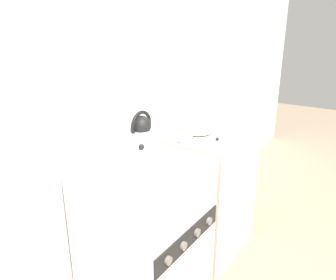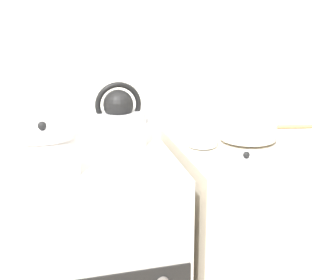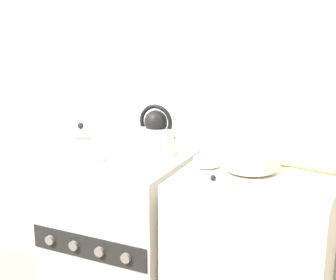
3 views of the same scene
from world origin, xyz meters
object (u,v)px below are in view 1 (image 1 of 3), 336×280
object	(u,v)px
cooking_pot	(142,164)
loose_pot_lid	(217,141)
stove	(146,237)
kettle	(142,137)
small_ceramic_bowl	(184,137)
enamel_bowl	(197,127)

from	to	relation	value
cooking_pot	loose_pot_lid	distance (m)	0.68
loose_pot_lid	stove	bearing A→B (deg)	163.48
kettle	small_ceramic_bowl	world-z (taller)	kettle
small_ceramic_bowl	loose_pot_lid	world-z (taller)	small_ceramic_bowl
kettle	loose_pot_lid	world-z (taller)	kettle
kettle	cooking_pot	xyz separation A→B (m)	(-0.28, -0.23, -0.02)
kettle	small_ceramic_bowl	bearing A→B (deg)	-18.57
small_ceramic_bowl	cooking_pot	bearing A→B (deg)	-167.53
small_ceramic_bowl	enamel_bowl	bearing A→B (deg)	5.56
enamel_bowl	loose_pot_lid	size ratio (longest dim) A/B	1.20
enamel_bowl	loose_pot_lid	bearing A→B (deg)	-115.51
kettle	loose_pot_lid	bearing A→B (deg)	-35.85
cooking_pot	enamel_bowl	xyz separation A→B (m)	(0.77, 0.15, -0.03)
cooking_pot	loose_pot_lid	xyz separation A→B (m)	(0.67, -0.06, -0.07)
kettle	cooking_pot	bearing A→B (deg)	-140.89
enamel_bowl	loose_pot_lid	world-z (taller)	enamel_bowl
cooking_pot	small_ceramic_bowl	size ratio (longest dim) A/B	2.07
stove	small_ceramic_bowl	bearing A→B (deg)	3.41
stove	kettle	distance (m)	0.57
kettle	loose_pot_lid	distance (m)	0.49
stove	small_ceramic_bowl	xyz separation A→B (m)	(0.44, 0.03, 0.48)
kettle	enamel_bowl	size ratio (longest dim) A/B	1.14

